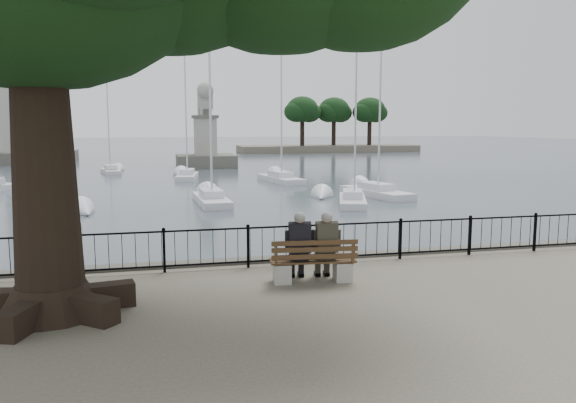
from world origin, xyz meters
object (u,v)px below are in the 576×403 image
object	(u,v)px
person_right	(325,248)
lighthouse	(23,54)
lion_monument	(205,146)
person_left	(299,249)
bench	(313,267)

from	to	relation	value
person_right	lighthouse	bearing A→B (deg)	106.87
lighthouse	lion_monument	distance (m)	25.62
person_left	lighthouse	size ratio (longest dim) A/B	0.05
bench	lion_monument	world-z (taller)	lion_monument
person_right	lion_monument	distance (m)	48.97
person_left	person_right	bearing A→B (deg)	-5.92
bench	person_left	size ratio (longest dim) A/B	1.23
lighthouse	lion_monument	xyz separation A→B (m)	(20.00, -12.07, -10.51)
person_left	lion_monument	bearing A→B (deg)	87.55
lighthouse	lion_monument	size ratio (longest dim) A/B	3.37
bench	person_left	bearing A→B (deg)	154.42
lion_monument	person_right	bearing A→B (deg)	-91.75
person_right	lion_monument	bearing A→B (deg)	88.25
person_right	bench	bearing A→B (deg)	-165.60
lighthouse	person_left	bearing A→B (deg)	-73.63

